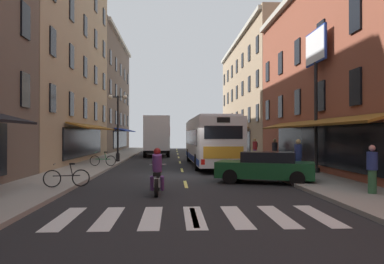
% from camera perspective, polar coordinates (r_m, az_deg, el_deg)
% --- Properties ---
extents(ground_plane, '(34.80, 80.00, 0.10)m').
position_cam_1_polar(ground_plane, '(19.95, -1.31, -6.70)').
color(ground_plane, black).
extents(lane_centre_dashes, '(0.14, 73.90, 0.01)m').
position_cam_1_polar(lane_centre_dashes, '(19.70, -1.29, -6.62)').
color(lane_centre_dashes, '#DBCC4C').
rests_on(lane_centre_dashes, ground).
extents(crosswalk_near, '(7.10, 2.80, 0.01)m').
position_cam_1_polar(crosswalk_near, '(10.07, 0.32, -12.62)').
color(crosswalk_near, silver).
rests_on(crosswalk_near, ground).
extents(sidewalk_left, '(3.00, 80.00, 0.14)m').
position_cam_1_polar(sidewalk_left, '(20.64, -18.01, -6.14)').
color(sidewalk_left, gray).
rests_on(sidewalk_left, ground).
extents(sidewalk_right, '(3.00, 80.00, 0.14)m').
position_cam_1_polar(sidewalk_right, '(20.95, 15.14, -6.06)').
color(sidewalk_right, gray).
rests_on(sidewalk_right, ground).
extents(billboard_sign, '(0.40, 2.73, 7.60)m').
position_cam_1_polar(billboard_sign, '(21.51, 18.11, 9.74)').
color(billboard_sign, black).
rests_on(billboard_sign, sidewalk_right).
extents(transit_bus, '(2.85, 12.37, 3.28)m').
position_cam_1_polar(transit_bus, '(26.23, 2.66, -1.32)').
color(transit_bus, white).
rests_on(transit_bus, ground).
extents(box_truck, '(2.71, 7.24, 3.88)m').
position_cam_1_polar(box_truck, '(37.50, -5.35, -0.63)').
color(box_truck, '#B21E19').
rests_on(box_truck, ground).
extents(sedan_near, '(2.10, 4.64, 1.28)m').
position_cam_1_polar(sedan_near, '(46.40, -4.77, -2.23)').
color(sedan_near, black).
rests_on(sedan_near, ground).
extents(sedan_mid, '(4.56, 3.12, 1.38)m').
position_cam_1_polar(sedan_mid, '(17.15, 11.06, -5.17)').
color(sedan_mid, '#144723').
rests_on(sedan_mid, ground).
extents(motorcycle_rider, '(0.62, 2.07, 1.66)m').
position_cam_1_polar(motorcycle_rider, '(13.78, -5.25, -6.35)').
color(motorcycle_rider, black).
rests_on(motorcycle_rider, ground).
extents(bicycle_near, '(1.70, 0.49, 0.91)m').
position_cam_1_polar(bicycle_near, '(15.32, -18.32, -6.51)').
color(bicycle_near, black).
rests_on(bicycle_near, sidewalk_left).
extents(bicycle_mid, '(1.70, 0.48, 0.91)m').
position_cam_1_polar(bicycle_mid, '(25.02, -13.26, -4.15)').
color(bicycle_mid, black).
rests_on(bicycle_mid, sidewalk_left).
extents(pedestrian_near, '(0.46, 0.52, 1.71)m').
position_cam_1_polar(pedestrian_near, '(30.56, 9.44, -2.45)').
color(pedestrian_near, '#66387F').
rests_on(pedestrian_near, sidewalk_right).
extents(pedestrian_mid, '(0.36, 0.36, 1.72)m').
position_cam_1_polar(pedestrian_mid, '(26.08, 12.34, -2.84)').
color(pedestrian_mid, maroon).
rests_on(pedestrian_mid, sidewalk_right).
extents(pedestrian_far, '(0.36, 0.36, 1.78)m').
position_cam_1_polar(pedestrian_far, '(18.98, 15.69, -3.64)').
color(pedestrian_far, navy).
rests_on(pedestrian_far, sidewalk_right).
extents(pedestrian_rear, '(0.36, 0.36, 1.65)m').
position_cam_1_polar(pedestrian_rear, '(14.30, 25.47, -4.99)').
color(pedestrian_rear, '#33663F').
rests_on(pedestrian_rear, sidewalk_right).
extents(street_lamp_twin, '(1.42, 0.32, 5.00)m').
position_cam_1_polar(street_lamp_twin, '(29.03, -11.09, 1.14)').
color(street_lamp_twin, black).
rests_on(street_lamp_twin, sidewalk_left).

